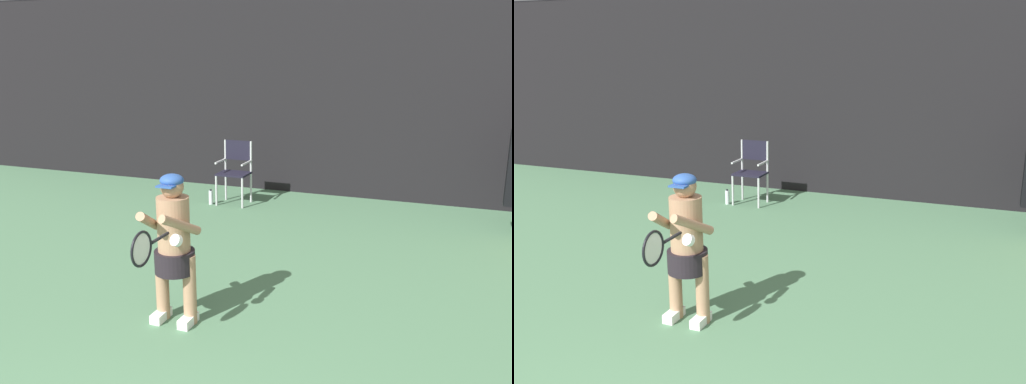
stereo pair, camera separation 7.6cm
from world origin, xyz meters
TOP-DOWN VIEW (x-y plane):
  - backdrop_screen at (0.00, 8.50)m, footprint 18.00×0.12m
  - umpire_chair at (-2.08, 7.34)m, footprint 0.52×0.44m
  - water_bottle at (-2.45, 7.10)m, footprint 0.07×0.07m
  - tennis_player at (-0.95, 3.13)m, footprint 0.54×0.62m
  - tennis_racket at (-0.90, 2.53)m, footprint 0.03×0.60m

SIDE VIEW (x-z plane):
  - water_bottle at x=-2.45m, z-range -0.01..0.26m
  - umpire_chair at x=-2.08m, z-range 0.08..1.16m
  - tennis_player at x=-0.95m, z-range 0.07..1.54m
  - tennis_racket at x=-0.90m, z-range 0.81..1.13m
  - backdrop_screen at x=0.00m, z-range -0.02..3.64m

